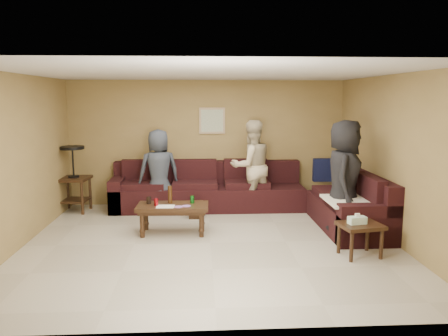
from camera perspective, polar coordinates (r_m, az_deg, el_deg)
The scene contains 10 objects.
room at distance 6.31m, azimuth -1.85°, elevation 4.69°, with size 5.60×5.50×2.50m.
sectional_sofa at distance 8.08m, azimuth 3.75°, elevation -3.94°, with size 4.65×2.90×0.97m.
coffee_table at distance 7.04m, azimuth -6.73°, elevation -5.34°, with size 1.14×0.60×0.75m.
end_table_left at distance 8.74m, azimuth -19.02°, elevation -1.20°, with size 0.60×0.60×1.25m.
side_table_right at distance 6.28m, azimuth 17.32°, elevation -7.50°, with size 0.63×0.55×0.60m.
waste_bin at distance 7.96m, azimuth -3.67°, elevation -5.44°, with size 0.25×0.25×0.30m, color #321D10.
wall_art at distance 8.78m, azimuth -1.57°, elevation 6.20°, with size 0.52×0.04×0.52m.
person_left at distance 8.28m, azimuth -8.50°, elevation -0.42°, with size 0.77×0.50×1.58m, color #2E3440.
person_middle at distance 8.30m, azimuth 3.60°, elevation 0.25°, with size 0.85×0.66×1.74m, color #C0B18F.
person_right at distance 7.15m, azimuth 15.40°, elevation -1.20°, with size 0.89×0.58×1.82m, color black.
Camera 1 is at (-0.14, -6.29, 2.15)m, focal length 35.00 mm.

